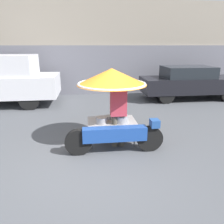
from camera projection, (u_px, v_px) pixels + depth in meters
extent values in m
plane|color=#4C4F54|center=(90.00, 164.00, 4.63)|extent=(36.00, 36.00, 0.00)
cube|color=gray|center=(85.00, 48.00, 11.54)|extent=(28.00, 2.00, 4.48)
cube|color=slate|center=(86.00, 70.00, 10.87)|extent=(23.80, 0.06, 2.40)
cylinder|color=black|center=(150.00, 139.00, 5.15)|extent=(0.61, 0.14, 0.61)
cylinder|color=black|center=(78.00, 142.00, 4.96)|extent=(0.61, 0.14, 0.61)
cube|color=#1E479E|center=(115.00, 134.00, 5.00)|extent=(1.47, 0.24, 0.32)
cube|color=#234C93|center=(155.00, 123.00, 5.05)|extent=(0.20, 0.24, 0.18)
cylinder|color=black|center=(111.00, 129.00, 5.85)|extent=(0.55, 0.14, 0.55)
cylinder|color=#515156|center=(134.00, 137.00, 5.32)|extent=(0.03, 0.03, 0.56)
cylinder|color=#515156|center=(129.00, 126.00, 6.01)|extent=(0.03, 0.03, 0.56)
cylinder|color=#515156|center=(92.00, 139.00, 5.20)|extent=(0.03, 0.03, 0.56)
cylinder|color=#515156|center=(91.00, 128.00, 5.89)|extent=(0.03, 0.03, 0.56)
cube|color=#9E9EA3|center=(112.00, 121.00, 5.52)|extent=(1.21, 0.85, 0.02)
cylinder|color=#B2B2B7|center=(112.00, 103.00, 5.38)|extent=(0.03, 0.03, 0.93)
cone|color=orange|center=(112.00, 76.00, 5.19)|extent=(1.68, 1.68, 0.39)
torus|color=white|center=(112.00, 84.00, 5.24)|extent=(1.64, 1.64, 0.05)
cylinder|color=#939399|center=(101.00, 120.00, 5.32)|extent=(0.27, 0.27, 0.16)
cylinder|color=#939399|center=(121.00, 119.00, 5.39)|extent=(0.36, 0.36, 0.18)
cylinder|color=#939399|center=(109.00, 117.00, 5.66)|extent=(0.21, 0.21, 0.08)
cylinder|color=#4C473D|center=(115.00, 131.00, 5.35)|extent=(0.14, 0.14, 0.80)
cylinder|color=#4C473D|center=(122.00, 131.00, 5.37)|extent=(0.14, 0.14, 0.80)
cube|color=#C13847|center=(118.00, 103.00, 5.15)|extent=(0.38, 0.22, 0.60)
sphere|color=tan|center=(119.00, 86.00, 5.03)|extent=(0.22, 0.22, 0.22)
cylinder|color=black|center=(211.00, 88.00, 10.98)|extent=(0.68, 0.20, 0.68)
cylinder|color=black|center=(167.00, 96.00, 9.33)|extent=(0.68, 0.20, 0.68)
cylinder|color=black|center=(156.00, 89.00, 10.66)|extent=(0.68, 0.20, 0.68)
cube|color=black|center=(191.00, 85.00, 10.06)|extent=(4.57, 1.65, 0.66)
cube|color=#1E2328|center=(188.00, 72.00, 9.86)|extent=(2.19, 1.45, 0.50)
cylinder|color=black|center=(29.00, 100.00, 8.43)|extent=(0.78, 0.24, 0.78)
cylinder|color=black|center=(38.00, 91.00, 10.01)|extent=(0.78, 0.24, 0.78)
cube|color=silver|center=(12.00, 65.00, 8.77)|extent=(1.75, 1.80, 0.80)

